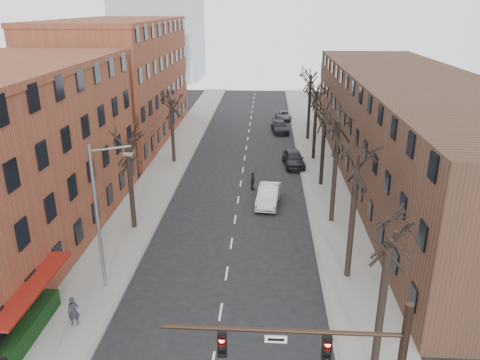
% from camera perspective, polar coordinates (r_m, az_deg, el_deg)
% --- Properties ---
extents(sidewalk_left, '(4.00, 90.00, 0.15)m').
position_cam_1_polar(sidewalk_left, '(52.33, -8.27, 2.56)').
color(sidewalk_left, gray).
rests_on(sidewalk_left, ground).
extents(sidewalk_right, '(4.00, 90.00, 0.15)m').
position_cam_1_polar(sidewalk_right, '(51.61, 9.44, 2.24)').
color(sidewalk_right, gray).
rests_on(sidewalk_right, ground).
extents(building_left_far, '(12.00, 28.00, 14.00)m').
position_cam_1_polar(building_left_far, '(61.25, -14.46, 11.44)').
color(building_left_far, brown).
rests_on(building_left_far, ground).
extents(building_right, '(12.00, 50.00, 10.00)m').
position_cam_1_polar(building_right, '(47.14, 20.15, 5.73)').
color(building_right, '#462C20').
rests_on(building_right, ground).
extents(awning_left, '(1.20, 7.00, 0.15)m').
position_cam_1_polar(awning_left, '(28.03, -23.16, -16.34)').
color(awning_left, maroon).
rests_on(awning_left, ground).
extents(hedge, '(0.80, 6.00, 1.00)m').
position_cam_1_polar(hedge, '(27.01, -24.49, -16.41)').
color(hedge, black).
rests_on(hedge, sidewalk_left).
extents(tree_right_b, '(5.20, 5.20, 10.80)m').
position_cam_1_polar(tree_right_b, '(30.80, 12.89, -11.47)').
color(tree_right_b, black).
rests_on(tree_right_b, ground).
extents(tree_right_c, '(5.20, 5.20, 11.60)m').
position_cam_1_polar(tree_right_c, '(37.74, 11.03, -5.04)').
color(tree_right_c, black).
rests_on(tree_right_c, ground).
extents(tree_right_d, '(5.20, 5.20, 10.00)m').
position_cam_1_polar(tree_right_d, '(45.04, 9.79, -0.64)').
color(tree_right_d, black).
rests_on(tree_right_d, ground).
extents(tree_right_e, '(5.20, 5.20, 10.80)m').
position_cam_1_polar(tree_right_e, '(52.54, 8.89, 2.52)').
color(tree_right_e, black).
rests_on(tree_right_e, ground).
extents(tree_right_f, '(5.20, 5.20, 11.60)m').
position_cam_1_polar(tree_right_f, '(60.16, 8.22, 4.88)').
color(tree_right_f, black).
rests_on(tree_right_f, ground).
extents(tree_left_a, '(5.20, 5.20, 9.50)m').
position_cam_1_polar(tree_left_a, '(36.94, -12.72, -5.76)').
color(tree_left_a, black).
rests_on(tree_left_a, ground).
extents(tree_left_b, '(5.20, 5.20, 9.50)m').
position_cam_1_polar(tree_left_b, '(51.34, -8.04, 2.13)').
color(tree_left_b, black).
rests_on(tree_left_b, ground).
extents(streetlight, '(2.45, 0.22, 9.03)m').
position_cam_1_polar(streetlight, '(27.81, -16.72, -3.79)').
color(streetlight, slate).
rests_on(streetlight, ground).
extents(silver_sedan, '(2.24, 5.08, 1.62)m').
position_cam_1_polar(silver_sedan, '(40.04, 3.48, -1.86)').
color(silver_sedan, '#B1B4B8').
rests_on(silver_sedan, ground).
extents(parked_car_near, '(2.49, 5.15, 1.69)m').
position_cam_1_polar(parked_car_near, '(49.81, 6.55, 2.65)').
color(parked_car_near, black).
rests_on(parked_car_near, ground).
extents(parked_car_mid, '(2.55, 5.22, 1.46)m').
position_cam_1_polar(parked_car_mid, '(63.31, 4.89, 6.49)').
color(parked_car_mid, black).
rests_on(parked_car_mid, ground).
extents(parked_car_far, '(2.35, 4.50, 1.21)m').
position_cam_1_polar(parked_car_far, '(70.70, 5.33, 7.86)').
color(parked_car_far, '#515558').
rests_on(parked_car_far, ground).
extents(pedestrian_a, '(0.68, 0.53, 1.64)m').
position_cam_1_polar(pedestrian_a, '(26.98, -19.63, -14.85)').
color(pedestrian_a, '#212129').
rests_on(pedestrian_a, sidewalk_left).
extents(pedestrian_crossing, '(0.64, 1.06, 1.69)m').
position_cam_1_polar(pedestrian_crossing, '(43.05, 1.54, -0.14)').
color(pedestrian_crossing, black).
rests_on(pedestrian_crossing, ground).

